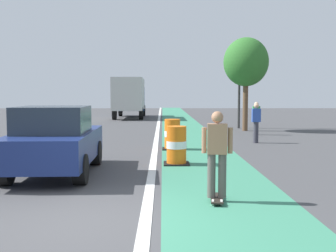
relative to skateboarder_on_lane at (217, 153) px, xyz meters
name	(u,v)px	position (x,y,z in m)	size (l,w,h in m)	color
ground_plane	(88,223)	(-2.18, -1.21, -0.91)	(100.00, 100.00, 0.00)	#424244
bike_lane_strip	(190,138)	(0.22, 10.79, -0.91)	(2.50, 80.00, 0.01)	#387F60
lane_divider_stripe	(157,138)	(-1.28, 10.79, -0.91)	(0.20, 80.00, 0.01)	silver
skateboarder_on_lane	(217,153)	(0.00, 0.00, 0.00)	(0.57, 0.82, 1.69)	black
parked_sedan_nearest	(55,141)	(-3.68, 2.66, -0.08)	(2.02, 4.16, 1.70)	navy
traffic_barrel_front	(176,146)	(-0.61, 4.06, -0.38)	(0.73, 0.73, 1.09)	orange
traffic_barrel_mid	(172,135)	(-0.65, 7.21, -0.38)	(0.73, 0.73, 1.09)	orange
delivery_truck_down_block	(130,96)	(-3.71, 26.30, 0.94)	(2.42, 7.62, 3.23)	beige
traffic_light_corner	(240,68)	(3.43, 16.19, 2.59)	(0.41, 0.32, 5.10)	#2D2D2D
pedestrian_crossing	(256,117)	(3.56, 12.37, -0.05)	(0.34, 0.20, 1.61)	#33333D
pedestrian_waiting	(256,122)	(2.80, 9.08, -0.05)	(0.34, 0.20, 1.61)	#33333D
street_tree_sidewalk	(246,63)	(3.46, 14.55, 2.76)	(2.40, 2.40, 5.00)	brown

